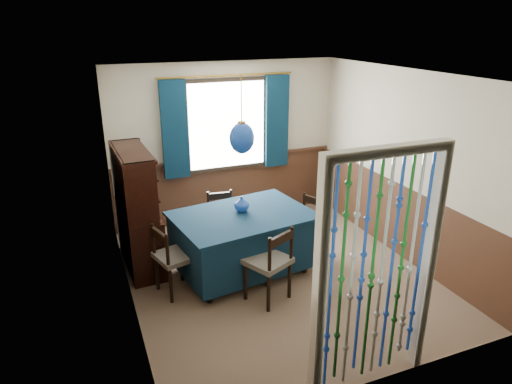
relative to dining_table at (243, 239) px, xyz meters
name	(u,v)px	position (x,y,z in m)	size (l,w,h in m)	color
floor	(278,275)	(0.38, -0.25, -0.46)	(4.00, 4.00, 0.00)	brown
ceiling	(281,75)	(0.38, -0.25, 2.04)	(4.00, 4.00, 0.00)	silver
wall_back	(226,143)	(0.38, 1.75, 0.79)	(3.60, 3.60, 0.00)	beige
wall_front	(383,260)	(0.38, -2.25, 0.79)	(3.60, 3.60, 0.00)	beige
wall_left	(123,204)	(-1.42, -0.25, 0.79)	(4.00, 4.00, 0.00)	beige
wall_right	(403,166)	(2.18, -0.25, 0.79)	(4.00, 4.00, 0.00)	beige
wainscot_back	(228,189)	(0.38, 1.73, 0.04)	(3.60, 3.60, 0.00)	#422719
wainscot_front	(374,335)	(0.38, -2.24, 0.04)	(3.60, 3.60, 0.00)	#422719
wainscot_left	(132,267)	(-1.41, -0.25, 0.04)	(4.00, 4.00, 0.00)	#422719
wainscot_right	(396,218)	(2.16, -0.25, 0.04)	(4.00, 4.00, 0.00)	#422719
window	(227,125)	(0.38, 1.70, 1.09)	(1.32, 0.12, 1.42)	black
doorway	(376,278)	(0.38, -2.19, 0.59)	(1.16, 0.12, 2.18)	silver
dining_table	(243,239)	(0.00, 0.00, 0.00)	(1.82, 1.38, 0.80)	#0A2236
chair_near	(270,262)	(0.06, -0.71, 0.02)	(0.59, 0.58, 0.92)	black
chair_far	(222,219)	(-0.04, 0.74, -0.03)	(0.45, 0.43, 0.81)	black
chair_left	(173,257)	(-0.93, -0.15, 0.00)	(0.51, 0.53, 0.87)	black
chair_right	(306,225)	(0.97, 0.12, -0.02)	(0.52, 0.53, 0.83)	black
sideboard	(138,226)	(-1.19, 0.69, 0.09)	(0.47, 1.22, 1.57)	black
pendant_lamp	(242,138)	(0.00, 0.00, 1.31)	(0.29, 0.29, 0.91)	olive
vase_table	(242,204)	(0.03, 0.10, 0.43)	(0.17, 0.17, 0.18)	navy
bowl_shelf	(141,190)	(-1.13, 0.50, 0.64)	(0.20, 0.20, 0.05)	beige
vase_sideboard	(138,195)	(-1.13, 0.95, 0.41)	(0.17, 0.17, 0.18)	beige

